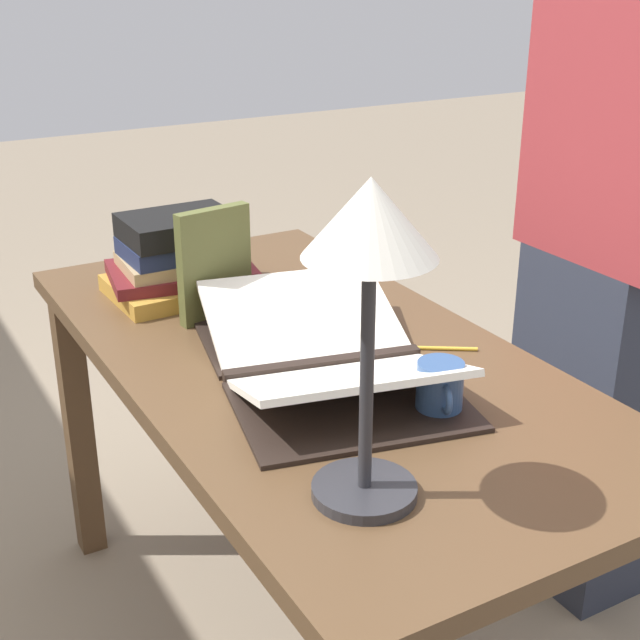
{
  "coord_description": "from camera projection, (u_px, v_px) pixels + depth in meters",
  "views": [
    {
      "loc": [
        -1.28,
        0.7,
        1.4
      ],
      "look_at": [
        -0.05,
        0.01,
        0.81
      ],
      "focal_mm": 50.0,
      "sensor_mm": 36.0,
      "label": 1
    }
  ],
  "objects": [
    {
      "name": "book_standing_upright",
      "position": [
        214.0,
        265.0,
        1.71
      ],
      "size": [
        0.05,
        0.15,
        0.22
      ],
      "rotation": [
        0.0,
        0.0,
        0.15
      ],
      "color": "brown",
      "rests_on": "reading_desk"
    },
    {
      "name": "pencil",
      "position": [
        429.0,
        348.0,
        1.61
      ],
      "size": [
        0.1,
        0.15,
        0.01
      ],
      "rotation": [
        0.0,
        0.0,
        -0.57
      ],
      "color": "gold",
      "rests_on": "reading_desk"
    },
    {
      "name": "coffee_mug",
      "position": [
        440.0,
        388.0,
        1.38
      ],
      "size": [
        0.1,
        0.07,
        0.08
      ],
      "rotation": [
        0.0,
        0.0,
        2.74
      ],
      "color": "#335184",
      "rests_on": "reading_desk"
    },
    {
      "name": "open_book",
      "position": [
        324.0,
        355.0,
        1.53
      ],
      "size": [
        0.63,
        0.47,
        0.09
      ],
      "rotation": [
        0.0,
        0.0,
        -0.21
      ],
      "color": "black",
      "rests_on": "reading_desk"
    },
    {
      "name": "person_reader",
      "position": [
        608.0,
        242.0,
        1.85
      ],
      "size": [
        0.36,
        0.22,
        1.69
      ],
      "rotation": [
        0.0,
        0.0,
        3.14
      ],
      "color": "#2D3342",
      "rests_on": "ground_plane"
    },
    {
      "name": "book_stack_tall",
      "position": [
        181.0,
        259.0,
        1.85
      ],
      "size": [
        0.25,
        0.32,
        0.17
      ],
      "color": "#BC8933",
      "rests_on": "reading_desk"
    },
    {
      "name": "reading_lamp",
      "position": [
        370.0,
        255.0,
        1.05
      ],
      "size": [
        0.17,
        0.17,
        0.43
      ],
      "color": "#2D2D33",
      "rests_on": "reading_desk"
    },
    {
      "name": "reading_desk",
      "position": [
        311.0,
        403.0,
        1.64
      ],
      "size": [
        1.36,
        0.68,
        0.73
      ],
      "color": "brown",
      "rests_on": "ground_plane"
    }
  ]
}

